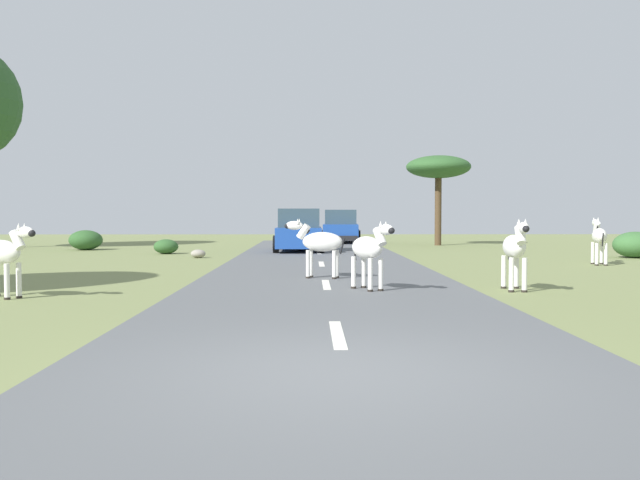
{
  "coord_description": "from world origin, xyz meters",
  "views": [
    {
      "loc": [
        -0.24,
        -6.58,
        1.6
      ],
      "look_at": [
        0.0,
        10.08,
        0.94
      ],
      "focal_mm": 37.91,
      "sensor_mm": 36.0,
      "label": 1
    }
  ],
  "objects_px": {
    "tree_1": "(438,168)",
    "zebra_4": "(515,248)",
    "zebra_2": "(319,243)",
    "bush_2": "(86,240)",
    "bush_0": "(635,245)",
    "zebra_1": "(599,236)",
    "car_0": "(299,232)",
    "zebra_3": "(4,253)",
    "rock_2": "(198,254)",
    "zebra_0": "(369,249)",
    "car_1": "(341,227)",
    "bush_1": "(166,247)"
  },
  "relations": [
    {
      "from": "tree_1",
      "to": "zebra_4",
      "type": "bearing_deg",
      "value": -96.27
    },
    {
      "from": "zebra_2",
      "to": "bush_2",
      "type": "relative_size",
      "value": 1.02
    },
    {
      "from": "bush_2",
      "to": "tree_1",
      "type": "bearing_deg",
      "value": 14.15
    },
    {
      "from": "tree_1",
      "to": "bush_0",
      "type": "bearing_deg",
      "value": -61.18
    },
    {
      "from": "bush_0",
      "to": "bush_2",
      "type": "distance_m",
      "value": 22.21
    },
    {
      "from": "zebra_1",
      "to": "car_0",
      "type": "relative_size",
      "value": 0.36
    },
    {
      "from": "car_0",
      "to": "zebra_1",
      "type": "bearing_deg",
      "value": -36.74
    },
    {
      "from": "zebra_3",
      "to": "zebra_1",
      "type": "bearing_deg",
      "value": 148.88
    },
    {
      "from": "zebra_3",
      "to": "bush_0",
      "type": "xyz_separation_m",
      "value": [
        17.46,
        11.31,
        -0.38
      ]
    },
    {
      "from": "bush_2",
      "to": "rock_2",
      "type": "relative_size",
      "value": 2.72
    },
    {
      "from": "zebra_3",
      "to": "car_0",
      "type": "relative_size",
      "value": 0.33
    },
    {
      "from": "zebra_3",
      "to": "zebra_4",
      "type": "relative_size",
      "value": 0.9
    },
    {
      "from": "zebra_3",
      "to": "rock_2",
      "type": "distance_m",
      "value": 11.65
    },
    {
      "from": "zebra_2",
      "to": "bush_2",
      "type": "distance_m",
      "value": 16.81
    },
    {
      "from": "zebra_0",
      "to": "car_1",
      "type": "xyz_separation_m",
      "value": [
        0.45,
        22.47,
        -0.04
      ]
    },
    {
      "from": "car_0",
      "to": "bush_0",
      "type": "relative_size",
      "value": 2.77
    },
    {
      "from": "zebra_1",
      "to": "bush_0",
      "type": "distance_m",
      "value": 4.24
    },
    {
      "from": "zebra_3",
      "to": "rock_2",
      "type": "height_order",
      "value": "zebra_3"
    },
    {
      "from": "zebra_3",
      "to": "tree_1",
      "type": "bearing_deg",
      "value": 179.99
    },
    {
      "from": "bush_2",
      "to": "zebra_4",
      "type": "bearing_deg",
      "value": -48.37
    },
    {
      "from": "zebra_0",
      "to": "zebra_2",
      "type": "distance_m",
      "value": 2.74
    },
    {
      "from": "zebra_3",
      "to": "car_1",
      "type": "relative_size",
      "value": 0.32
    },
    {
      "from": "zebra_4",
      "to": "bush_0",
      "type": "relative_size",
      "value": 1.01
    },
    {
      "from": "zebra_0",
      "to": "zebra_3",
      "type": "xyz_separation_m",
      "value": [
        -6.95,
        -0.79,
        -0.04
      ]
    },
    {
      "from": "rock_2",
      "to": "zebra_1",
      "type": "bearing_deg",
      "value": -14.71
    },
    {
      "from": "zebra_1",
      "to": "bush_1",
      "type": "relative_size",
      "value": 1.6
    },
    {
      "from": "zebra_3",
      "to": "tree_1",
      "type": "height_order",
      "value": "tree_1"
    },
    {
      "from": "zebra_3",
      "to": "car_1",
      "type": "height_order",
      "value": "car_1"
    },
    {
      "from": "car_1",
      "to": "bush_2",
      "type": "bearing_deg",
      "value": 31.98
    },
    {
      "from": "car_1",
      "to": "bush_0",
      "type": "height_order",
      "value": "car_1"
    },
    {
      "from": "zebra_3",
      "to": "zebra_4",
      "type": "distance_m",
      "value": 10.04
    },
    {
      "from": "bush_1",
      "to": "bush_2",
      "type": "relative_size",
      "value": 0.67
    },
    {
      "from": "tree_1",
      "to": "bush_2",
      "type": "xyz_separation_m",
      "value": [
        -16.22,
        -4.09,
        -3.42
      ]
    },
    {
      "from": "tree_1",
      "to": "zebra_2",
      "type": "bearing_deg",
      "value": -109.41
    },
    {
      "from": "zebra_1",
      "to": "car_1",
      "type": "relative_size",
      "value": 0.35
    },
    {
      "from": "bush_2",
      "to": "bush_0",
      "type": "bearing_deg",
      "value": -14.42
    },
    {
      "from": "bush_2",
      "to": "zebra_2",
      "type": "bearing_deg",
      "value": -53.39
    },
    {
      "from": "zebra_1",
      "to": "car_0",
      "type": "distance_m",
      "value": 11.74
    },
    {
      "from": "zebra_4",
      "to": "rock_2",
      "type": "xyz_separation_m",
      "value": [
        -8.25,
        10.44,
        -0.74
      ]
    },
    {
      "from": "car_1",
      "to": "bush_0",
      "type": "bearing_deg",
      "value": 132.78
    },
    {
      "from": "zebra_4",
      "to": "car_1",
      "type": "bearing_deg",
      "value": -79.98
    },
    {
      "from": "car_1",
      "to": "bush_2",
      "type": "distance_m",
      "value": 13.13
    },
    {
      "from": "zebra_0",
      "to": "rock_2",
      "type": "xyz_separation_m",
      "value": [
        -5.21,
        10.71,
        -0.74
      ]
    },
    {
      "from": "zebra_2",
      "to": "car_1",
      "type": "relative_size",
      "value": 0.33
    },
    {
      "from": "zebra_2",
      "to": "car_1",
      "type": "bearing_deg",
      "value": 12.1
    },
    {
      "from": "bush_1",
      "to": "bush_0",
      "type": "bearing_deg",
      "value": -8.57
    },
    {
      "from": "zebra_2",
      "to": "zebra_4",
      "type": "xyz_separation_m",
      "value": [
        4.01,
        -2.3,
        -0.01
      ]
    },
    {
      "from": "zebra_2",
      "to": "tree_1",
      "type": "xyz_separation_m",
      "value": [
        6.2,
        17.58,
        2.95
      ]
    },
    {
      "from": "zebra_2",
      "to": "car_1",
      "type": "xyz_separation_m",
      "value": [
        1.42,
        19.91,
        -0.05
      ]
    },
    {
      "from": "zebra_1",
      "to": "bush_0",
      "type": "height_order",
      "value": "zebra_1"
    }
  ]
}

